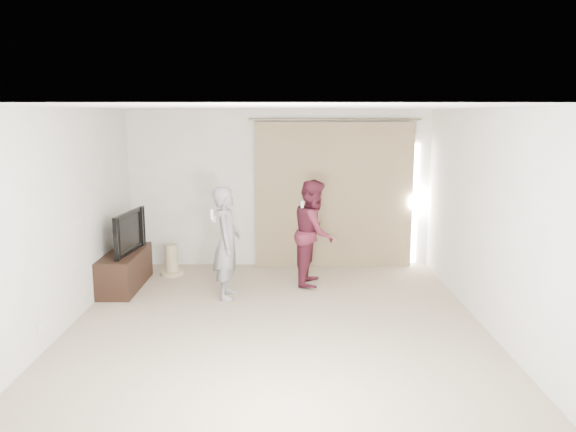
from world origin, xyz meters
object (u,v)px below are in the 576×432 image
object	(u,v)px
tv_console	(125,270)
tv	(123,232)
person_man	(227,243)
person_woman	(314,232)

from	to	relation	value
tv_console	tv	bearing A→B (deg)	0.00
person_man	person_woman	world-z (taller)	person_woman
person_man	person_woman	bearing A→B (deg)	28.16
person_man	person_woman	xyz separation A→B (m)	(1.23, 0.66, 0.01)
person_woman	tv	bearing A→B (deg)	-176.16
tv_console	tv	world-z (taller)	tv
tv_console	person_woman	bearing A→B (deg)	3.84
tv_console	person_man	world-z (taller)	person_man
tv	person_woman	bearing A→B (deg)	-79.40
tv	person_man	bearing A→B (deg)	-99.97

